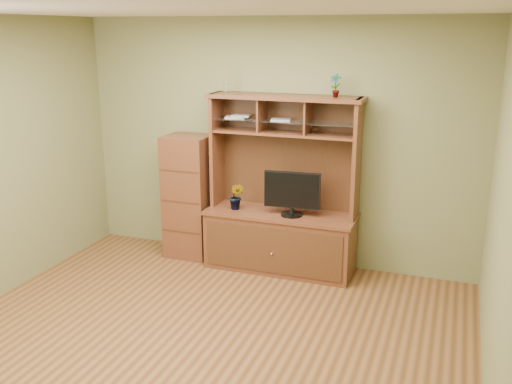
% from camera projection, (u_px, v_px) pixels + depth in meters
% --- Properties ---
extents(room, '(4.54, 4.04, 2.74)m').
position_uv_depth(room, '(196.00, 188.00, 4.49)').
color(room, '#513117').
rests_on(room, ground).
extents(media_hutch, '(1.66, 0.61, 1.90)m').
position_uv_depth(media_hutch, '(281.00, 223.00, 6.22)').
color(media_hutch, '#4F2816').
rests_on(media_hutch, room).
extents(monitor, '(0.60, 0.23, 0.47)m').
position_uv_depth(monitor, '(292.00, 193.00, 6.00)').
color(monitor, black).
rests_on(monitor, media_hutch).
extents(orchid_plant, '(0.18, 0.15, 0.30)m').
position_uv_depth(orchid_plant, '(237.00, 196.00, 6.23)').
color(orchid_plant, '#385E20').
rests_on(orchid_plant, media_hutch).
extents(top_plant, '(0.13, 0.10, 0.24)m').
position_uv_depth(top_plant, '(335.00, 85.00, 5.71)').
color(top_plant, '#326F26').
rests_on(top_plant, media_hutch).
extents(reed_diffuser, '(0.05, 0.05, 0.27)m').
position_uv_depth(reed_diffuser, '(226.00, 83.00, 6.10)').
color(reed_diffuser, silver).
rests_on(reed_diffuser, media_hutch).
extents(magazines, '(0.76, 0.21, 0.04)m').
position_uv_depth(magazines, '(252.00, 117.00, 6.11)').
color(magazines, '#ADACB1').
rests_on(magazines, media_hutch).
extents(side_cabinet, '(0.50, 0.46, 1.41)m').
position_uv_depth(side_cabinet, '(189.00, 196.00, 6.56)').
color(side_cabinet, '#4F2816').
rests_on(side_cabinet, room).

